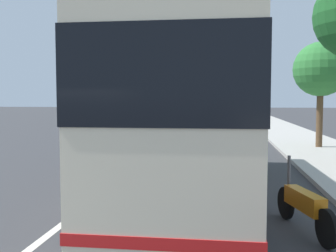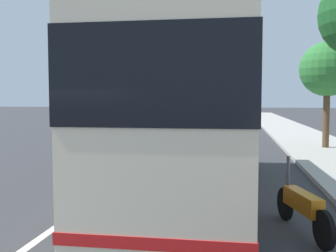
# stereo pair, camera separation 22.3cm
# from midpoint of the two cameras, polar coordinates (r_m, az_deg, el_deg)

# --- Properties ---
(lane_divider_line) EXTENTS (110.00, 0.16, 0.01)m
(lane_divider_line) POSITION_cam_midpoint_polar(r_m,az_deg,el_deg) (11.93, -7.04, -7.40)
(lane_divider_line) COLOR silver
(lane_divider_line) RESTS_ON ground
(coach_bus) EXTENTS (10.08, 2.70, 3.60)m
(coach_bus) POSITION_cam_midpoint_polar(r_m,az_deg,el_deg) (9.58, 2.61, 2.40)
(coach_bus) COLOR beige
(coach_bus) RESTS_ON ground
(motorcycle_nearest_curb) EXTENTS (2.11, 0.64, 1.26)m
(motorcycle_nearest_curb) POSITION_cam_midpoint_polar(r_m,az_deg,el_deg) (7.42, 18.29, -10.91)
(motorcycle_nearest_curb) COLOR black
(motorcycle_nearest_curb) RESTS_ON ground
(car_far_distant) EXTENTS (4.05, 2.10, 1.45)m
(car_far_distant) POSITION_cam_midpoint_polar(r_m,az_deg,el_deg) (41.45, 6.28, 1.60)
(car_far_distant) COLOR #2D7238
(car_far_distant) RESTS_ON ground
(car_oncoming) EXTENTS (4.43, 1.91, 1.43)m
(car_oncoming) POSITION_cam_midpoint_polar(r_m,az_deg,el_deg) (51.05, 1.86, 2.07)
(car_oncoming) COLOR navy
(car_oncoming) RESTS_ON ground
(roadside_tree_far_block) EXTENTS (2.49, 2.49, 4.95)m
(roadside_tree_far_block) POSITION_cam_midpoint_polar(r_m,az_deg,el_deg) (19.34, 20.99, 7.62)
(roadside_tree_far_block) COLOR brown
(roadside_tree_far_block) RESTS_ON ground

